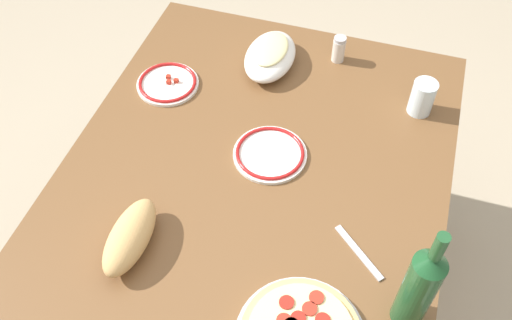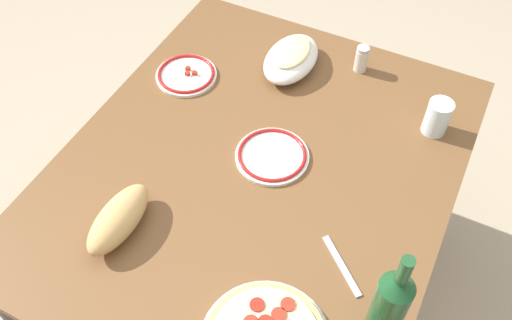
{
  "view_description": "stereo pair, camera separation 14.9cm",
  "coord_description": "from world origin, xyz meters",
  "px_view_note": "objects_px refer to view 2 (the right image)",
  "views": [
    {
      "loc": [
        0.9,
        0.28,
        1.94
      ],
      "look_at": [
        0.0,
        0.0,
        0.78
      ],
      "focal_mm": 39.66,
      "sensor_mm": 36.0,
      "label": 1
    },
    {
      "loc": [
        0.84,
        0.42,
        1.94
      ],
      "look_at": [
        0.0,
        0.0,
        0.78
      ],
      "focal_mm": 39.66,
      "sensor_mm": 36.0,
      "label": 2
    }
  ],
  "objects_px": {
    "water_glass": "(437,117)",
    "dining_table": "(256,193)",
    "wine_bottle": "(388,309)",
    "bread_loaf": "(119,219)",
    "side_plate_near": "(186,75)",
    "spice_shaker": "(362,59)",
    "side_plate_far": "(272,155)",
    "baked_pasta_dish": "(291,57)"
  },
  "relations": [
    {
      "from": "wine_bottle",
      "to": "water_glass",
      "type": "height_order",
      "value": "wine_bottle"
    },
    {
      "from": "water_glass",
      "to": "spice_shaker",
      "type": "xyz_separation_m",
      "value": [
        -0.15,
        -0.27,
        -0.01
      ]
    },
    {
      "from": "water_glass",
      "to": "bread_loaf",
      "type": "height_order",
      "value": "water_glass"
    },
    {
      "from": "water_glass",
      "to": "side_plate_near",
      "type": "xyz_separation_m",
      "value": [
        0.12,
        -0.74,
        -0.04
      ]
    },
    {
      "from": "side_plate_near",
      "to": "side_plate_far",
      "type": "distance_m",
      "value": 0.41
    },
    {
      "from": "dining_table",
      "to": "bread_loaf",
      "type": "bearing_deg",
      "value": -33.41
    },
    {
      "from": "side_plate_far",
      "to": "dining_table",
      "type": "bearing_deg",
      "value": -26.35
    },
    {
      "from": "side_plate_near",
      "to": "baked_pasta_dish",
      "type": "bearing_deg",
      "value": 123.89
    },
    {
      "from": "spice_shaker",
      "to": "water_glass",
      "type": "bearing_deg",
      "value": 61.31
    },
    {
      "from": "side_plate_near",
      "to": "spice_shaker",
      "type": "xyz_separation_m",
      "value": [
        -0.27,
        0.47,
        0.03
      ]
    },
    {
      "from": "water_glass",
      "to": "side_plate_near",
      "type": "height_order",
      "value": "water_glass"
    },
    {
      "from": "dining_table",
      "to": "baked_pasta_dish",
      "type": "relative_size",
      "value": 5.14
    },
    {
      "from": "wine_bottle",
      "to": "side_plate_near",
      "type": "distance_m",
      "value": 0.96
    },
    {
      "from": "baked_pasta_dish",
      "to": "water_glass",
      "type": "bearing_deg",
      "value": 82.55
    },
    {
      "from": "side_plate_far",
      "to": "spice_shaker",
      "type": "bearing_deg",
      "value": 168.26
    },
    {
      "from": "dining_table",
      "to": "side_plate_near",
      "type": "bearing_deg",
      "value": -122.49
    },
    {
      "from": "wine_bottle",
      "to": "water_glass",
      "type": "xyz_separation_m",
      "value": [
        -0.64,
        -0.05,
        -0.08
      ]
    },
    {
      "from": "baked_pasta_dish",
      "to": "water_glass",
      "type": "height_order",
      "value": "water_glass"
    },
    {
      "from": "side_plate_near",
      "to": "bread_loaf",
      "type": "distance_m",
      "value": 0.56
    },
    {
      "from": "wine_bottle",
      "to": "side_plate_near",
      "type": "bearing_deg",
      "value": -123.52
    },
    {
      "from": "baked_pasta_dish",
      "to": "side_plate_far",
      "type": "bearing_deg",
      "value": 16.45
    },
    {
      "from": "dining_table",
      "to": "water_glass",
      "type": "height_order",
      "value": "water_glass"
    },
    {
      "from": "water_glass",
      "to": "wine_bottle",
      "type": "bearing_deg",
      "value": 4.64
    },
    {
      "from": "dining_table",
      "to": "spice_shaker",
      "type": "distance_m",
      "value": 0.53
    },
    {
      "from": "wine_bottle",
      "to": "bread_loaf",
      "type": "distance_m",
      "value": 0.66
    },
    {
      "from": "baked_pasta_dish",
      "to": "water_glass",
      "type": "relative_size",
      "value": 2.26
    },
    {
      "from": "wine_bottle",
      "to": "side_plate_near",
      "type": "xyz_separation_m",
      "value": [
        -0.52,
        -0.79,
        -0.13
      ]
    },
    {
      "from": "dining_table",
      "to": "wine_bottle",
      "type": "height_order",
      "value": "wine_bottle"
    },
    {
      "from": "baked_pasta_dish",
      "to": "bread_loaf",
      "type": "height_order",
      "value": "bread_loaf"
    },
    {
      "from": "bread_loaf",
      "to": "dining_table",
      "type": "bearing_deg",
      "value": 146.59
    },
    {
      "from": "water_glass",
      "to": "side_plate_near",
      "type": "bearing_deg",
      "value": -80.81
    },
    {
      "from": "baked_pasta_dish",
      "to": "side_plate_far",
      "type": "distance_m",
      "value": 0.37
    },
    {
      "from": "side_plate_far",
      "to": "bread_loaf",
      "type": "xyz_separation_m",
      "value": [
        0.37,
        -0.24,
        0.03
      ]
    },
    {
      "from": "side_plate_far",
      "to": "spice_shaker",
      "type": "relative_size",
      "value": 2.32
    },
    {
      "from": "wine_bottle",
      "to": "bread_loaf",
      "type": "bearing_deg",
      "value": -88.35
    },
    {
      "from": "water_glass",
      "to": "dining_table",
      "type": "bearing_deg",
      "value": -48.67
    },
    {
      "from": "side_plate_near",
      "to": "spice_shaker",
      "type": "relative_size",
      "value": 2.16
    },
    {
      "from": "dining_table",
      "to": "side_plate_near",
      "type": "distance_m",
      "value": 0.43
    },
    {
      "from": "wine_bottle",
      "to": "bread_loaf",
      "type": "xyz_separation_m",
      "value": [
        0.02,
        -0.65,
        -0.1
      ]
    },
    {
      "from": "wine_bottle",
      "to": "side_plate_near",
      "type": "height_order",
      "value": "wine_bottle"
    },
    {
      "from": "water_glass",
      "to": "side_plate_far",
      "type": "relative_size",
      "value": 0.53
    },
    {
      "from": "side_plate_near",
      "to": "bread_loaf",
      "type": "relative_size",
      "value": 0.86
    }
  ]
}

